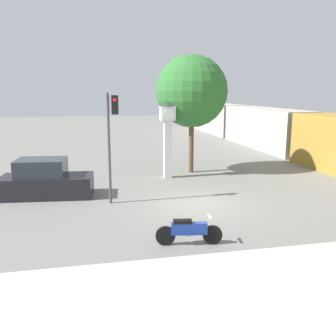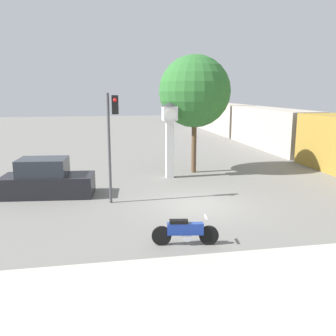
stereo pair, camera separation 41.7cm
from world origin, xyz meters
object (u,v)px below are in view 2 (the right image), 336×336
at_px(street_tree, 195,92).
at_px(freight_train, 271,128).
at_px(motorcycle, 185,231).
at_px(parked_car, 47,180).
at_px(clock_tower, 170,129).
at_px(traffic_light, 112,129).

bearing_deg(street_tree, freight_train, 43.28).
xyz_separation_m(motorcycle, parked_car, (-5.10, 6.86, 0.29)).
bearing_deg(freight_train, clock_tower, -138.09).
bearing_deg(parked_car, traffic_light, -23.26).
xyz_separation_m(clock_tower, street_tree, (1.71, 1.13, 2.04)).
distance_m(motorcycle, clock_tower, 9.90).
relative_size(traffic_light, street_tree, 0.69).
height_order(motorcycle, parked_car, parked_car).
bearing_deg(clock_tower, motorcycle, -97.86).
bearing_deg(clock_tower, street_tree, 33.42).
xyz_separation_m(traffic_light, street_tree, (5.08, 5.51, 1.57)).
distance_m(clock_tower, street_tree, 2.89).
bearing_deg(freight_train, parked_car, -144.28).
bearing_deg(clock_tower, traffic_light, -127.56).
bearing_deg(clock_tower, parked_car, -157.39).
distance_m(motorcycle, parked_car, 8.55).
bearing_deg(freight_train, motorcycle, -122.30).
bearing_deg(traffic_light, freight_train, 44.79).
xyz_separation_m(traffic_light, parked_car, (-3.05, 1.71, -2.53)).
bearing_deg(motorcycle, street_tree, 83.20).
bearing_deg(traffic_light, clock_tower, 52.44).
height_order(motorcycle, traffic_light, traffic_light).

